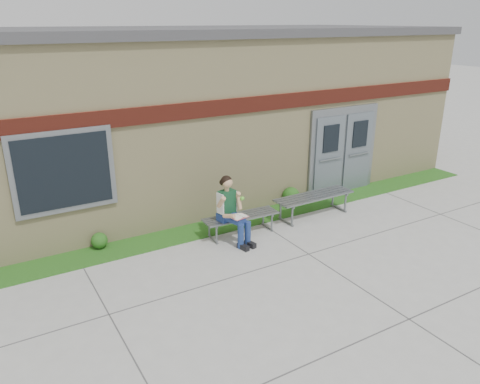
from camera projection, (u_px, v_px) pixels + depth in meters
ground at (282, 279)px, 8.42m from camera, size 80.00×80.00×0.00m
grass_strip at (215, 227)px, 10.52m from camera, size 16.00×0.80×0.02m
school_building at (155, 110)px, 12.53m from camera, size 16.20×6.22×4.20m
bench_left at (241, 220)px, 10.08m from camera, size 1.69×0.55×0.43m
bench_right at (314, 200)px, 11.01m from camera, size 2.01×0.58×0.52m
girl at (232, 210)px, 9.61m from camera, size 0.57×0.92×1.41m
shrub_mid at (99, 241)px, 9.47m from camera, size 0.33×0.33×0.33m
shrub_east at (291, 196)px, 11.73m from camera, size 0.43×0.43×0.43m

